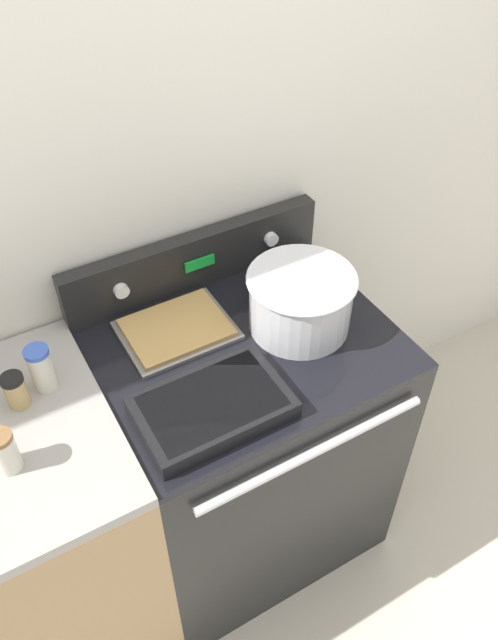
{
  "coord_description": "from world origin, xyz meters",
  "views": [
    {
      "loc": [
        -0.56,
        -0.68,
        2.07
      ],
      "look_at": [
        0.02,
        0.33,
        0.97
      ],
      "focal_mm": 35.0,
      "sensor_mm": 36.0,
      "label": 1
    }
  ],
  "objects_px": {
    "ladle": "(340,271)",
    "spice_jar_black_cap": "(16,391)",
    "spice_jar_blue_cap": "(41,368)",
    "spice_jar_brown_cap": "(4,451)",
    "casserole_dish": "(212,406)",
    "baking_tray": "(177,329)",
    "mixing_bowl": "(301,299)"
  },
  "relations": [
    {
      "from": "casserole_dish",
      "to": "baking_tray",
      "type": "height_order",
      "value": "casserole_dish"
    },
    {
      "from": "spice_jar_blue_cap",
      "to": "ladle",
      "type": "bearing_deg",
      "value": -0.61
    },
    {
      "from": "casserole_dish",
      "to": "ladle",
      "type": "height_order",
      "value": "ladle"
    },
    {
      "from": "spice_jar_blue_cap",
      "to": "spice_jar_black_cap",
      "type": "bearing_deg",
      "value": -161.82
    },
    {
      "from": "spice_jar_brown_cap",
      "to": "mixing_bowl",
      "type": "bearing_deg",
      "value": 5.18
    },
    {
      "from": "spice_jar_brown_cap",
      "to": "ladle",
      "type": "bearing_deg",
      "value": 10.0
    },
    {
      "from": "spice_jar_blue_cap",
      "to": "spice_jar_brown_cap",
      "type": "distance_m",
      "value": 0.23
    },
    {
      "from": "spice_jar_blue_cap",
      "to": "spice_jar_black_cap",
      "type": "relative_size",
      "value": 1.34
    },
    {
      "from": "ladle",
      "to": "spice_jar_blue_cap",
      "type": "distance_m",
      "value": 0.87
    },
    {
      "from": "ladle",
      "to": "spice_jar_brown_cap",
      "type": "relative_size",
      "value": 3.03
    },
    {
      "from": "mixing_bowl",
      "to": "baking_tray",
      "type": "bearing_deg",
      "value": 155.36
    },
    {
      "from": "casserole_dish",
      "to": "spice_jar_black_cap",
      "type": "bearing_deg",
      "value": 147.62
    },
    {
      "from": "spice_jar_blue_cap",
      "to": "casserole_dish",
      "type": "bearing_deg",
      "value": -40.4
    },
    {
      "from": "casserole_dish",
      "to": "spice_jar_black_cap",
      "type": "relative_size",
      "value": 3.8
    },
    {
      "from": "mixing_bowl",
      "to": "baking_tray",
      "type": "distance_m",
      "value": 0.34
    },
    {
      "from": "mixing_bowl",
      "to": "spice_jar_black_cap",
      "type": "xyz_separation_m",
      "value": [
        -0.72,
        0.09,
        -0.03
      ]
    },
    {
      "from": "mixing_bowl",
      "to": "spice_jar_black_cap",
      "type": "height_order",
      "value": "mixing_bowl"
    },
    {
      "from": "mixing_bowl",
      "to": "ladle",
      "type": "distance_m",
      "value": 0.25
    },
    {
      "from": "spice_jar_black_cap",
      "to": "ladle",
      "type": "bearing_deg",
      "value": 0.85
    },
    {
      "from": "ladle",
      "to": "spice_jar_black_cap",
      "type": "distance_m",
      "value": 0.94
    },
    {
      "from": "baking_tray",
      "to": "spice_jar_black_cap",
      "type": "bearing_deg",
      "value": -173.91
    },
    {
      "from": "baking_tray",
      "to": "ladle",
      "type": "xyz_separation_m",
      "value": [
        0.51,
        -0.03,
        0.01
      ]
    },
    {
      "from": "spice_jar_black_cap",
      "to": "spice_jar_blue_cap",
      "type": "bearing_deg",
      "value": 18.18
    },
    {
      "from": "baking_tray",
      "to": "spice_jar_brown_cap",
      "type": "distance_m",
      "value": 0.53
    },
    {
      "from": "baking_tray",
      "to": "spice_jar_blue_cap",
      "type": "xyz_separation_m",
      "value": [
        -0.36,
        -0.02,
        0.06
      ]
    },
    {
      "from": "baking_tray",
      "to": "mixing_bowl",
      "type": "bearing_deg",
      "value": -24.64
    },
    {
      "from": "casserole_dish",
      "to": "spice_jar_blue_cap",
      "type": "relative_size",
      "value": 2.83
    },
    {
      "from": "baking_tray",
      "to": "spice_jar_blue_cap",
      "type": "bearing_deg",
      "value": -176.4
    },
    {
      "from": "mixing_bowl",
      "to": "spice_jar_brown_cap",
      "type": "xyz_separation_m",
      "value": [
        -0.79,
        -0.07,
        -0.03
      ]
    },
    {
      "from": "mixing_bowl",
      "to": "casserole_dish",
      "type": "distance_m",
      "value": 0.38
    },
    {
      "from": "baking_tray",
      "to": "spice_jar_brown_cap",
      "type": "relative_size",
      "value": 2.67
    },
    {
      "from": "ladle",
      "to": "spice_jar_blue_cap",
      "type": "xyz_separation_m",
      "value": [
        -0.86,
        0.01,
        0.05
      ]
    }
  ]
}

